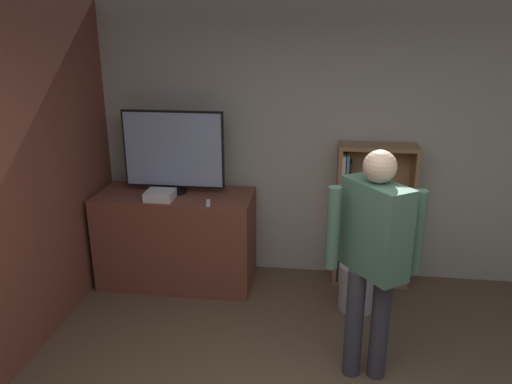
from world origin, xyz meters
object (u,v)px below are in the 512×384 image
(television, at_px, (174,151))
(person, at_px, (373,248))
(bookshelf, at_px, (365,220))
(game_console, at_px, (160,195))
(waste_bin, at_px, (357,287))

(television, bearing_deg, person, -35.61)
(television, xyz_separation_m, person, (1.74, -1.25, -0.31))
(bookshelf, bearing_deg, game_console, -167.46)
(television, distance_m, game_console, 0.43)
(game_console, distance_m, waste_bin, 1.98)
(bookshelf, relative_size, person, 0.82)
(person, xyz_separation_m, waste_bin, (0.00, 0.92, -0.81))
(television, relative_size, waste_bin, 2.27)
(game_console, relative_size, person, 0.15)
(bookshelf, xyz_separation_m, waste_bin, (-0.08, -0.54, -0.43))
(person, height_order, waste_bin, person)
(person, bearing_deg, game_console, -155.19)
(television, distance_m, person, 2.16)
(television, bearing_deg, game_console, -112.27)
(person, bearing_deg, bookshelf, 141.15)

